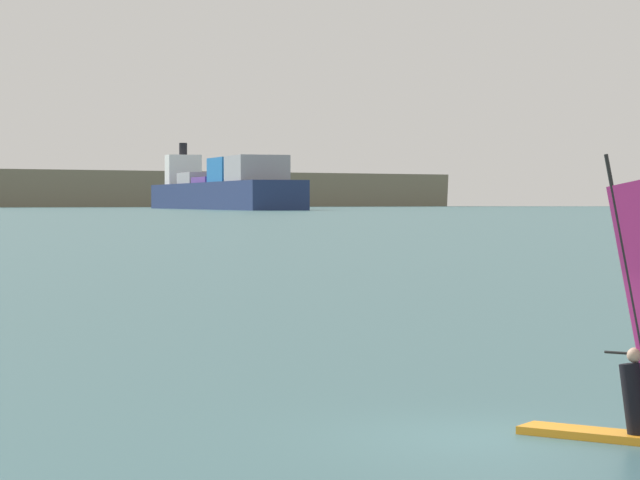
# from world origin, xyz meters

# --- Properties ---
(ground_plane) EXTENTS (4000.00, 4000.00, 0.00)m
(ground_plane) POSITION_xyz_m (0.00, 0.00, 0.00)
(ground_plane) COLOR #386066
(cargo_ship) EXTENTS (32.26, 190.46, 32.80)m
(cargo_ship) POSITION_xyz_m (176.73, 575.78, 8.77)
(cargo_ship) COLOR navy
(cargo_ship) RESTS_ON ground_plane
(distant_headland) EXTENTS (950.73, 594.07, 23.02)m
(distant_headland) POSITION_xyz_m (267.38, 1070.11, 11.51)
(distant_headland) COLOR #756B56
(distant_headland) RESTS_ON ground_plane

